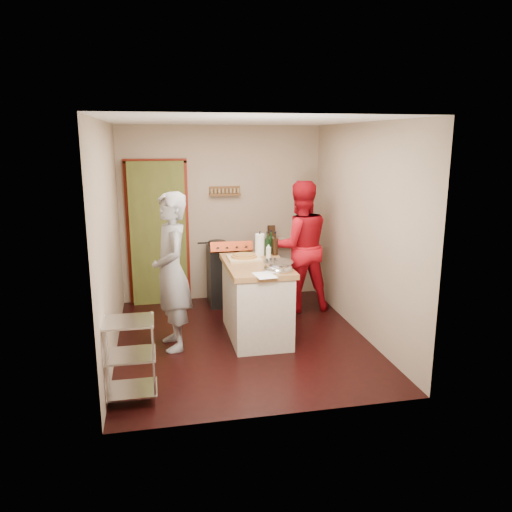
# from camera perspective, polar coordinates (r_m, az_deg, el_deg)

# --- Properties ---
(floor) EXTENTS (3.50, 3.50, 0.00)m
(floor) POSITION_cam_1_polar(r_m,az_deg,el_deg) (6.21, -1.55, -9.54)
(floor) COLOR black
(floor) RESTS_ON ground
(back_wall) EXTENTS (3.00, 0.44, 2.60)m
(back_wall) POSITION_cam_1_polar(r_m,az_deg,el_deg) (7.54, -8.79, 3.36)
(back_wall) COLOR tan
(back_wall) RESTS_ON ground
(left_wall) EXTENTS (0.04, 3.50, 2.60)m
(left_wall) POSITION_cam_1_polar(r_m,az_deg,el_deg) (5.77, -16.46, 1.65)
(left_wall) COLOR tan
(left_wall) RESTS_ON ground
(right_wall) EXTENTS (0.04, 3.50, 2.60)m
(right_wall) POSITION_cam_1_polar(r_m,az_deg,el_deg) (6.27, 12.03, 2.79)
(right_wall) COLOR tan
(right_wall) RESTS_ON ground
(ceiling) EXTENTS (3.00, 3.50, 0.02)m
(ceiling) POSITION_cam_1_polar(r_m,az_deg,el_deg) (5.73, -1.71, 15.28)
(ceiling) COLOR white
(ceiling) RESTS_ON back_wall
(stove) EXTENTS (0.60, 0.63, 1.00)m
(stove) POSITION_cam_1_polar(r_m,az_deg,el_deg) (7.40, -3.13, -2.09)
(stove) COLOR black
(stove) RESTS_ON ground
(wire_shelving) EXTENTS (0.48, 0.40, 0.80)m
(wire_shelving) POSITION_cam_1_polar(r_m,az_deg,el_deg) (4.87, -14.27, -11.04)
(wire_shelving) COLOR silver
(wire_shelving) RESTS_ON ground
(island) EXTENTS (0.73, 1.35, 1.25)m
(island) POSITION_cam_1_polar(r_m,az_deg,el_deg) (6.17, 0.06, -4.82)
(island) COLOR beige
(island) RESTS_ON ground
(person_stripe) EXTENTS (0.54, 0.73, 1.83)m
(person_stripe) POSITION_cam_1_polar(r_m,az_deg,el_deg) (5.80, -9.62, -1.81)
(person_stripe) COLOR #ABABAF
(person_stripe) RESTS_ON ground
(person_red) EXTENTS (0.92, 0.72, 1.85)m
(person_red) POSITION_cam_1_polar(r_m,az_deg,el_deg) (7.07, 5.02, 1.10)
(person_red) COLOR #AE0B16
(person_red) RESTS_ON ground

